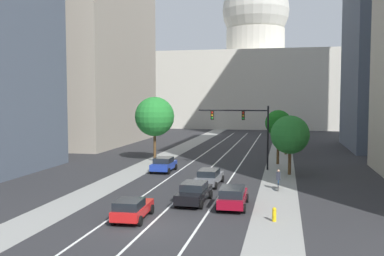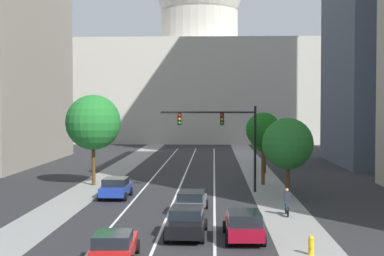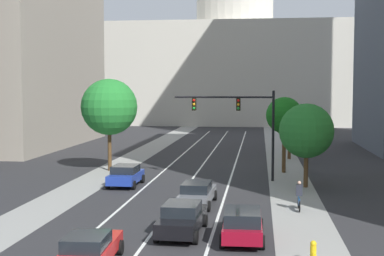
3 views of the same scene
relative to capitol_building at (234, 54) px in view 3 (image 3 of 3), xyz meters
name	(u,v)px [view 3 (image 3 of 3)]	position (x,y,z in m)	size (l,w,h in m)	color
ground_plane	(212,153)	(0.00, -51.66, -13.95)	(400.00, 400.00, 0.00)	#2B2B2D
sidewalk_left	(135,157)	(-7.48, -56.66, -13.95)	(3.17, 130.00, 0.01)	gray
sidewalk_right	(283,160)	(7.48, -56.66, -13.95)	(3.17, 130.00, 0.01)	gray
lane_stripe_left	(161,173)	(-2.95, -66.66, -13.94)	(0.16, 90.00, 0.01)	white
lane_stripe_center	(196,174)	(0.00, -66.66, -13.94)	(0.16, 90.00, 0.01)	white
lane_stripe_right	(232,175)	(2.95, -66.66, -13.94)	(0.16, 90.00, 0.01)	white
capitol_building	(234,54)	(0.00, 0.00, 0.00)	(52.22, 23.76, 40.62)	beige
car_black	(182,218)	(1.47, -85.17, -13.16)	(2.17, 4.78, 1.54)	black
car_red	(91,248)	(-1.46, -90.36, -13.21)	(2.10, 4.12, 1.44)	red
car_blue	(126,175)	(-4.42, -72.72, -13.15)	(2.11, 4.08, 1.53)	#1E389E
car_gray	(197,193)	(1.47, -78.63, -13.19)	(2.11, 4.82, 1.46)	slate
car_crimson	(243,224)	(4.43, -85.90, -13.15)	(2.07, 4.61, 1.54)	maroon
traffic_signal_mast	(242,116)	(3.84, -69.26, -9.01)	(7.66, 0.39, 6.90)	black
fire_hydrant	(313,251)	(7.39, -88.77, -13.49)	(0.26, 0.35, 0.91)	yellow
cyclist	(299,196)	(7.49, -79.18, -13.10)	(0.36, 1.70, 1.72)	black
street_tree_far_right	(284,116)	(7.22, -64.88, -9.17)	(3.05, 3.05, 6.35)	#51381E
street_tree_near_right	(306,131)	(8.48, -71.64, -9.90)	(3.89, 3.89, 6.01)	#51381E
street_tree_mid_right	(290,122)	(8.14, -55.94, -10.29)	(3.08, 3.08, 5.22)	#51381E
street_tree_near_left	(109,107)	(-7.56, -65.72, -8.48)	(4.80, 4.80, 7.88)	#51381E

